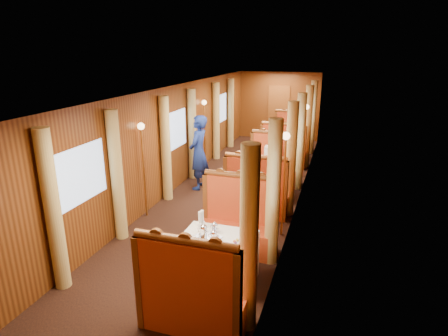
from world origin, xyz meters
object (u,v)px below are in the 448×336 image
at_px(banquette_mid_fwd, 256,195).
at_px(tea_tray, 208,237).
at_px(teapot_left, 204,232).
at_px(table_near, 219,259).
at_px(table_far, 288,146).
at_px(steward, 199,153).
at_px(banquette_near_fwd, 192,298).
at_px(table_mid, 266,182).
at_px(banquette_mid_aft, 274,167).
at_px(fruit_plate, 239,243).
at_px(rose_vase_far, 289,129).
at_px(banquette_far_fwd, 283,152).
at_px(teapot_back, 215,229).
at_px(teapot_right, 214,237).
at_px(banquette_far_aft, 292,137).
at_px(rose_vase_mid, 266,158).
at_px(banquette_near_aft, 237,226).
at_px(passenger, 273,158).

xyz_separation_m(banquette_mid_fwd, tea_tray, (-0.13, -2.55, 0.33)).
bearing_deg(teapot_left, table_near, 30.22).
bearing_deg(table_far, tea_tray, -91.04).
distance_m(tea_tray, steward, 3.97).
xyz_separation_m(table_near, banquette_near_fwd, (0.00, -1.01, 0.05)).
bearing_deg(table_far, table_mid, -90.00).
xyz_separation_m(table_mid, banquette_mid_aft, (0.00, 1.01, 0.05)).
bearing_deg(tea_tray, fruit_plate, -8.73).
bearing_deg(tea_tray, rose_vase_far, 88.84).
xyz_separation_m(banquette_far_fwd, teapot_left, (-0.20, -6.06, 0.40)).
xyz_separation_m(table_far, rose_vase_far, (0.01, -0.03, 0.55)).
bearing_deg(table_mid, teapot_left, -93.16).
bearing_deg(teapot_back, fruit_plate, -8.72).
height_order(banquette_mid_fwd, teapot_right, banquette_mid_fwd).
height_order(banquette_near_fwd, steward, steward).
bearing_deg(table_near, banquette_far_aft, 90.00).
distance_m(banquette_mid_aft, teapot_back, 4.44).
xyz_separation_m(tea_tray, fruit_plate, (0.46, -0.07, 0.01)).
relative_size(table_mid, tea_tray, 3.09).
xyz_separation_m(table_near, banquette_mid_fwd, (0.00, 2.49, 0.05)).
height_order(rose_vase_mid, rose_vase_far, same).
relative_size(banquette_near_aft, teapot_left, 7.68).
height_order(teapot_back, passenger, passenger).
relative_size(banquette_near_aft, steward, 0.74).
bearing_deg(table_near, banquette_near_aft, 90.00).
height_order(banquette_mid_aft, fruit_plate, banquette_mid_aft).
bearing_deg(rose_vase_mid, steward, 178.38).
distance_m(table_near, steward, 4.00).
height_order(banquette_mid_fwd, rose_vase_mid, banquette_mid_fwd).
bearing_deg(rose_vase_mid, banquette_mid_aft, 88.32).
bearing_deg(rose_vase_far, table_mid, -90.23).
distance_m(table_mid, table_far, 3.50).
distance_m(banquette_near_aft, banquette_mid_aft, 3.50).
distance_m(table_far, teapot_right, 7.16).
height_order(teapot_left, fruit_plate, teapot_left).
relative_size(table_mid, banquette_far_fwd, 0.78).
bearing_deg(banquette_near_aft, table_far, 90.00).
relative_size(table_near, rose_vase_mid, 2.92).
height_order(tea_tray, steward, steward).
relative_size(teapot_left, teapot_right, 1.17).
relative_size(table_near, banquette_far_fwd, 0.78).
bearing_deg(passenger, teapot_back, -91.24).
bearing_deg(teapot_left, rose_vase_mid, 96.63).
bearing_deg(banquette_near_aft, steward, 123.33).
relative_size(banquette_mid_aft, tea_tray, 3.94).
bearing_deg(banquette_mid_fwd, passenger, 90.00).
bearing_deg(banquette_far_fwd, teapot_left, -91.87).
bearing_deg(banquette_near_aft, tea_tray, -96.78).
height_order(banquette_mid_fwd, rose_vase_far, banquette_mid_fwd).
distance_m(banquette_near_fwd, teapot_back, 1.18).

